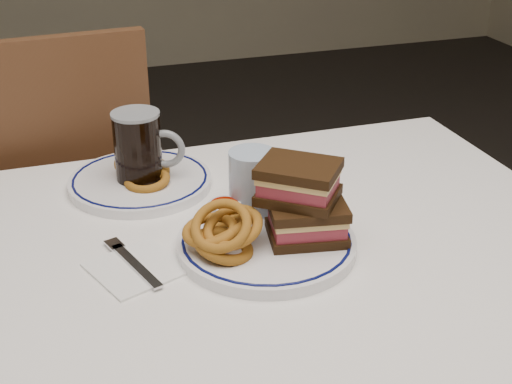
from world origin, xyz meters
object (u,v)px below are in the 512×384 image
object	(u,v)px
beer_mug	(140,149)
chair_far	(48,216)
reuben_sandwich	(303,201)
far_plate	(140,181)
main_plate	(266,243)

from	to	relation	value
beer_mug	chair_far	bearing A→B (deg)	115.77
reuben_sandwich	beer_mug	world-z (taller)	beer_mug
beer_mug	far_plate	world-z (taller)	beer_mug
chair_far	far_plate	distance (m)	0.46
reuben_sandwich	beer_mug	bearing A→B (deg)	124.78
beer_mug	far_plate	distance (m)	0.06
main_plate	chair_far	bearing A→B (deg)	116.43
main_plate	reuben_sandwich	size ratio (longest dim) A/B	1.86
main_plate	far_plate	bearing A→B (deg)	117.72
reuben_sandwich	beer_mug	distance (m)	0.35
chair_far	reuben_sandwich	xyz separation A→B (m)	(0.37, -0.65, 0.30)
chair_far	beer_mug	size ratio (longest dim) A/B	6.85
reuben_sandwich	beer_mug	size ratio (longest dim) A/B	1.04
beer_mug	far_plate	size ratio (longest dim) A/B	0.55
reuben_sandwich	far_plate	world-z (taller)	reuben_sandwich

